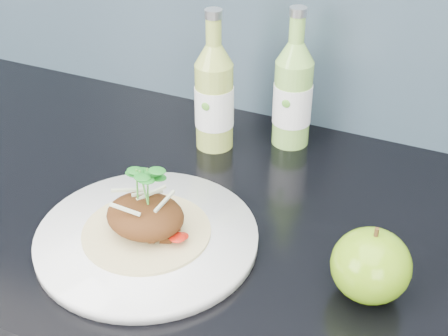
{
  "coord_description": "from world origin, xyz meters",
  "views": [
    {
      "loc": [
        0.26,
        1.07,
        1.41
      ],
      "look_at": [
        -0.0,
        1.65,
        1.0
      ],
      "focal_mm": 50.0,
      "sensor_mm": 36.0,
      "label": 1
    }
  ],
  "objects_px": {
    "cider_bottle_left": "(214,97)",
    "cider_bottle_right": "(293,95)",
    "green_apple": "(371,265)",
    "dinner_plate": "(147,238)"
  },
  "relations": [
    {
      "from": "cider_bottle_left",
      "to": "cider_bottle_right",
      "type": "distance_m",
      "value": 0.12
    },
    {
      "from": "green_apple",
      "to": "cider_bottle_right",
      "type": "distance_m",
      "value": 0.35
    },
    {
      "from": "cider_bottle_left",
      "to": "cider_bottle_right",
      "type": "height_order",
      "value": "same"
    },
    {
      "from": "dinner_plate",
      "to": "green_apple",
      "type": "bearing_deg",
      "value": 5.57
    },
    {
      "from": "green_apple",
      "to": "cider_bottle_left",
      "type": "relative_size",
      "value": 0.48
    },
    {
      "from": "green_apple",
      "to": "dinner_plate",
      "type": "bearing_deg",
      "value": -174.43
    },
    {
      "from": "dinner_plate",
      "to": "cider_bottle_left",
      "type": "height_order",
      "value": "cider_bottle_left"
    },
    {
      "from": "cider_bottle_left",
      "to": "cider_bottle_right",
      "type": "relative_size",
      "value": 1.0
    },
    {
      "from": "green_apple",
      "to": "cider_bottle_left",
      "type": "distance_m",
      "value": 0.38
    },
    {
      "from": "dinner_plate",
      "to": "green_apple",
      "type": "xyz_separation_m",
      "value": [
        0.28,
        0.03,
        0.03
      ]
    }
  ]
}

